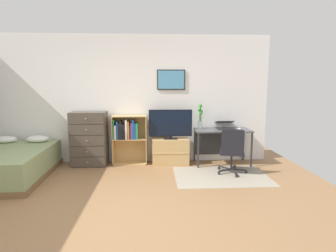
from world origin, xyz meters
name	(u,v)px	position (x,y,z in m)	size (l,w,h in m)	color
ground_plane	(110,211)	(0.00, 0.00, 0.00)	(7.20, 7.20, 0.00)	#936B44
wall_back_with_posters	(126,99)	(0.01, 2.43, 1.35)	(6.12, 0.09, 2.70)	white
area_rug	(221,176)	(1.82, 1.31, 0.00)	(1.70, 1.20, 0.01)	#9E937F
bed	(6,164)	(-2.05, 1.40, 0.26)	(1.51, 1.98, 0.64)	brown
dresser	(89,139)	(-0.74, 2.15, 0.56)	(0.72, 0.46, 1.11)	#4C4238
bookshelf	(128,135)	(0.05, 2.22, 0.62)	(0.71, 0.30, 1.03)	tan
tv_stand	(170,151)	(0.94, 2.17, 0.27)	(0.76, 0.41, 0.54)	tan
television	(171,124)	(0.94, 2.15, 0.85)	(0.90, 0.16, 0.62)	black
desk	(221,135)	(2.02, 2.17, 0.60)	(1.15, 0.56, 0.74)	#4C4C4F
office_chair	(232,150)	(2.04, 1.41, 0.46)	(0.58, 0.57, 0.86)	#232326
laptop	(225,125)	(2.11, 2.21, 0.80)	(0.38, 0.41, 0.16)	black
computer_mouse	(239,129)	(2.37, 2.07, 0.76)	(0.06, 0.10, 0.03)	silver
bamboo_vase	(200,116)	(1.57, 2.24, 1.00)	(0.11, 0.11, 0.52)	silver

